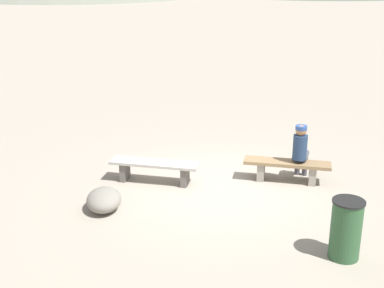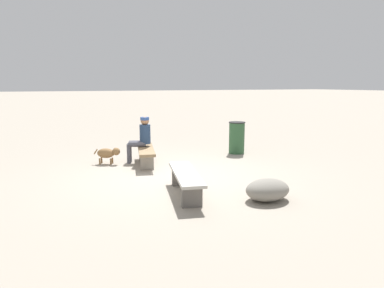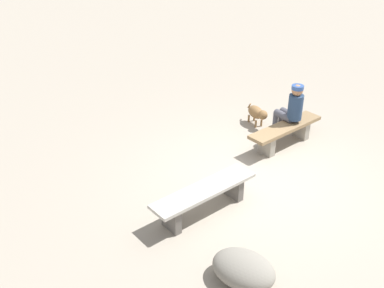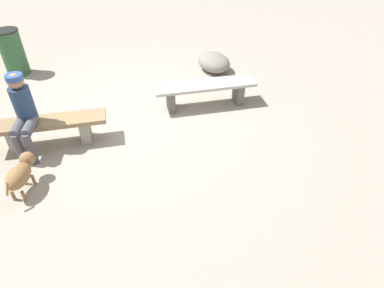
% 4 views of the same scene
% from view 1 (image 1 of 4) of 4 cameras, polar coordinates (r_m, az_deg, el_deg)
% --- Properties ---
extents(ground, '(210.00, 210.00, 0.06)m').
position_cam_1_polar(ground, '(10.86, 3.57, -4.87)').
color(ground, '#9E9384').
extents(bench_left, '(1.92, 0.86, 0.46)m').
position_cam_1_polar(bench_left, '(10.98, -4.11, -2.58)').
color(bench_left, '#605B56').
rests_on(bench_left, ground).
extents(bench_right, '(1.84, 0.81, 0.45)m').
position_cam_1_polar(bench_right, '(11.17, 10.29, -2.50)').
color(bench_right, gray).
rests_on(bench_right, ground).
extents(seated_person, '(0.45, 0.64, 1.26)m').
position_cam_1_polar(seated_person, '(11.13, 11.73, -0.46)').
color(seated_person, navy).
rests_on(seated_person, ground).
extents(dog, '(0.47, 0.66, 0.45)m').
position_cam_1_polar(dog, '(12.11, 11.67, -0.96)').
color(dog, olive).
rests_on(dog, ground).
extents(trash_bin, '(0.51, 0.51, 0.98)m').
position_cam_1_polar(trash_bin, '(8.54, 16.42, -8.89)').
color(trash_bin, '#2D5633').
rests_on(trash_bin, ground).
extents(boulder, '(0.70, 0.91, 0.40)m').
position_cam_1_polar(boulder, '(9.96, -9.57, -6.00)').
color(boulder, gray).
rests_on(boulder, ground).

